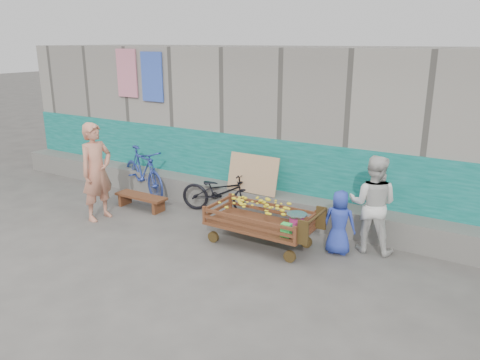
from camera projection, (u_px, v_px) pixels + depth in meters
The scene contains 9 objects.
ground at pixel (161, 257), 7.02m from camera, with size 80.00×80.00×0.00m, color #4E4C47.
building_wall at pixel (284, 122), 9.91m from camera, with size 12.00×3.50×3.00m.
banana_cart at pixel (258, 214), 7.30m from camera, with size 1.78×0.81×0.76m.
bench at pixel (141, 199), 8.98m from camera, with size 1.08×0.32×0.27m.
vendor_man at pixel (97, 172), 8.29m from camera, with size 0.64×0.42×1.76m, color tan.
woman at pixel (373, 204), 7.03m from camera, with size 0.73×0.57×1.51m, color silver.
child at pixel (339, 222), 7.01m from camera, with size 0.49×0.32×0.99m, color #2A3FAE.
bicycle_dark at pixel (220, 192), 8.73m from camera, with size 0.53×1.53×0.80m, color black.
bicycle_blue at pixel (143, 172), 9.66m from camera, with size 0.48×1.69×1.02m, color navy.
Camera 1 is at (4.36, -4.83, 3.12)m, focal length 35.00 mm.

